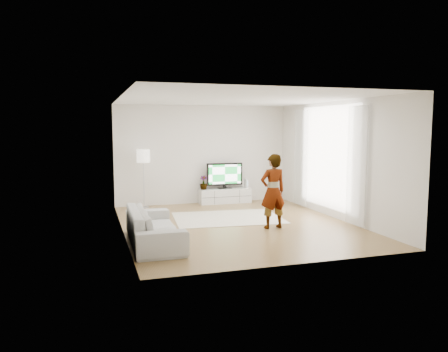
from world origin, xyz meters
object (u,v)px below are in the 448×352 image
object	(u,v)px
rug	(228,218)
floor_lamp	(143,159)
player	(273,191)
sofa	(154,226)
television	(225,175)
media_console	(225,196)

from	to	relation	value
rug	floor_lamp	xyz separation A→B (m)	(-1.75, 1.98, 1.34)
rug	player	size ratio (longest dim) A/B	1.58
rug	sofa	size ratio (longest dim) A/B	1.12
floor_lamp	sofa	bearing A→B (deg)	-94.22
television	player	size ratio (longest dim) A/B	0.66
floor_lamp	television	bearing A→B (deg)	2.28
television	player	world-z (taller)	player
media_console	television	world-z (taller)	television
rug	sofa	xyz separation A→B (m)	(-2.03, -1.78, 0.32)
media_console	player	bearing A→B (deg)	-89.69
rug	media_console	bearing A→B (deg)	74.29
media_console	sofa	size ratio (longest dim) A/B	0.67
media_console	floor_lamp	bearing A→B (deg)	-178.40
television	sofa	world-z (taller)	television
media_console	television	bearing A→B (deg)	90.00
media_console	player	distance (m)	3.42
rug	sofa	bearing A→B (deg)	-138.74
player	rug	bearing A→B (deg)	-71.16
television	floor_lamp	distance (m)	2.38
media_console	rug	world-z (taller)	media_console
rug	sofa	distance (m)	2.72
player	television	bearing A→B (deg)	-95.08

